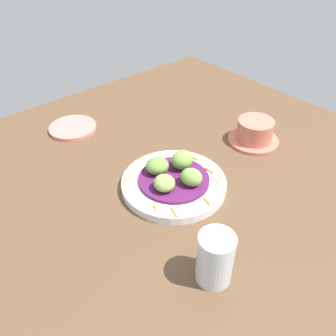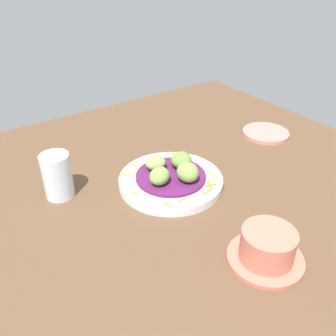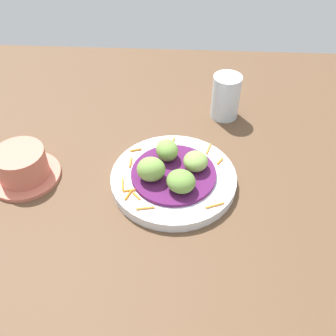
% 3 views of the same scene
% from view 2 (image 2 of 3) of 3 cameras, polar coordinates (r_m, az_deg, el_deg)
% --- Properties ---
extents(table_surface, '(1.10, 1.10, 0.02)m').
position_cam_2_polar(table_surface, '(0.82, 3.16, -4.26)').
color(table_surface, brown).
rests_on(table_surface, ground).
extents(main_plate, '(0.23, 0.23, 0.02)m').
position_cam_2_polar(main_plate, '(0.83, 0.43, -2.06)').
color(main_plate, silver).
rests_on(main_plate, table_surface).
extents(cabbage_bed, '(0.16, 0.16, 0.01)m').
position_cam_2_polar(cabbage_bed, '(0.82, 0.44, -1.29)').
color(cabbage_bed, '#51194C').
rests_on(cabbage_bed, main_plate).
extents(carrot_garnish, '(0.19, 0.20, 0.00)m').
position_cam_2_polar(carrot_garnish, '(0.81, 1.98, -2.01)').
color(carrot_garnish, orange).
rests_on(carrot_garnish, main_plate).
extents(guac_scoop_left, '(0.07, 0.07, 0.04)m').
position_cam_2_polar(guac_scoop_left, '(0.84, 2.08, 1.25)').
color(guac_scoop_left, olive).
rests_on(guac_scoop_left, cabbage_bed).
extents(guac_scoop_center, '(0.06, 0.06, 0.03)m').
position_cam_2_polar(guac_scoop_center, '(0.83, -1.95, 0.81)').
color(guac_scoop_center, '#84A851').
rests_on(guac_scoop_center, cabbage_bed).
extents(guac_scoop_right, '(0.06, 0.06, 0.04)m').
position_cam_2_polar(guac_scoop_right, '(0.78, -1.33, -1.25)').
color(guac_scoop_right, '#759E47').
rests_on(guac_scoop_right, cabbage_bed).
extents(guac_scoop_back, '(0.05, 0.05, 0.04)m').
position_cam_2_polar(guac_scoop_back, '(0.79, 2.96, -0.69)').
color(guac_scoop_back, '#759E47').
rests_on(guac_scoop_back, cabbage_bed).
extents(side_plate_small, '(0.13, 0.13, 0.01)m').
position_cam_2_polar(side_plate_small, '(1.09, 14.96, 5.27)').
color(side_plate_small, tan).
rests_on(side_plate_small, table_surface).
extents(terracotta_bowl, '(0.13, 0.13, 0.06)m').
position_cam_2_polar(terracotta_bowl, '(0.66, 15.17, -11.94)').
color(terracotta_bowl, '#C66B56').
rests_on(terracotta_bowl, table_surface).
extents(water_glass, '(0.06, 0.06, 0.10)m').
position_cam_2_polar(water_glass, '(0.81, -16.86, -1.18)').
color(water_glass, silver).
rests_on(water_glass, table_surface).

